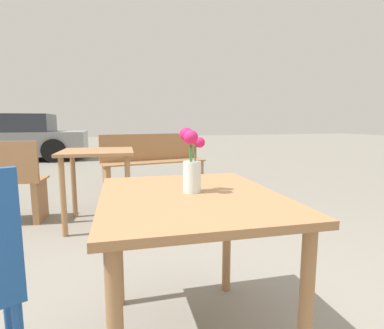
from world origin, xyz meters
name	(u,v)px	position (x,y,z in m)	size (l,w,h in m)	color
table_front	(190,217)	(0.00, 0.00, 0.62)	(0.82, 0.97, 0.72)	#9E7047
flower_vase	(192,166)	(0.02, 0.03, 0.84)	(0.11, 0.13, 0.29)	silver
bench_near	(153,160)	(0.39, 3.24, 0.46)	(1.58, 0.59, 0.85)	#9E7047
table_back	(98,164)	(-0.39, 1.88, 0.61)	(0.74, 0.75, 0.75)	#9E7047
parked_car	(11,138)	(-2.65, 7.90, 0.59)	(3.88, 1.85, 1.23)	gray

